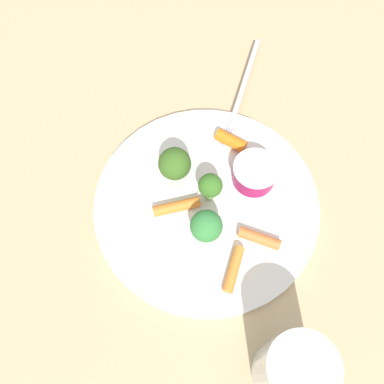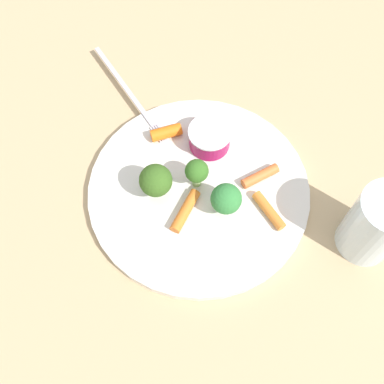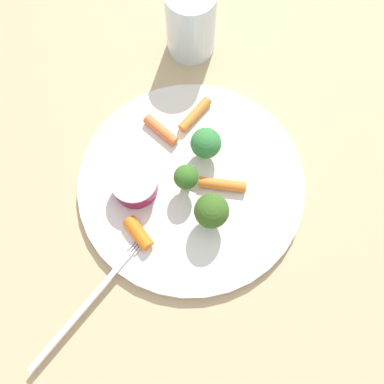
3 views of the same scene
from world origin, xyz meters
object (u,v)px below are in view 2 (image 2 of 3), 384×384
(carrot_stick_0, at_px, (269,211))
(fork, at_px, (130,93))
(sauce_cup, at_px, (210,138))
(carrot_stick_3, at_px, (166,132))
(plate, at_px, (199,191))
(carrot_stick_2, at_px, (260,176))
(drinking_glass, at_px, (376,225))
(carrot_stick_1, at_px, (185,211))
(broccoli_floret_2, at_px, (156,181))
(broccoli_floret_0, at_px, (226,199))
(broccoli_floret_1, at_px, (198,171))

(carrot_stick_0, relative_size, fork, 0.28)
(sauce_cup, bearing_deg, carrot_stick_3, 54.98)
(plate, bearing_deg, carrot_stick_3, 6.30)
(carrot_stick_2, xyz_separation_m, drinking_glass, (-0.12, -0.08, 0.03))
(sauce_cup, xyz_separation_m, carrot_stick_1, (-0.08, 0.07, -0.01))
(carrot_stick_0, bearing_deg, broccoli_floret_2, 56.97)
(sauce_cup, distance_m, carrot_stick_1, 0.11)
(broccoli_floret_0, distance_m, drinking_glass, 0.18)
(plate, bearing_deg, carrot_stick_0, -133.60)
(sauce_cup, xyz_separation_m, broccoli_floret_0, (-0.10, 0.02, 0.01))
(carrot_stick_2, relative_size, drinking_glass, 0.50)
(carrot_stick_0, xyz_separation_m, carrot_stick_3, (0.16, 0.08, 0.00))
(broccoli_floret_0, distance_m, carrot_stick_3, 0.14)
(carrot_stick_3, bearing_deg, broccoli_floret_2, 151.99)
(carrot_stick_2, bearing_deg, broccoli_floret_0, 111.70)
(broccoli_floret_0, height_order, drinking_glass, drinking_glass)
(carrot_stick_2, height_order, carrot_stick_3, carrot_stick_3)
(broccoli_floret_2, distance_m, drinking_glass, 0.26)
(broccoli_floret_2, bearing_deg, drinking_glass, -125.31)
(plate, relative_size, broccoli_floret_1, 6.05)
(drinking_glass, bearing_deg, carrot_stick_1, 59.54)
(carrot_stick_3, distance_m, drinking_glass, 0.29)
(carrot_stick_1, bearing_deg, broccoli_floret_1, -42.46)
(broccoli_floret_0, distance_m, broccoli_floret_2, 0.09)
(broccoli_floret_2, relative_size, fork, 0.28)
(sauce_cup, distance_m, carrot_stick_3, 0.06)
(carrot_stick_0, distance_m, carrot_stick_3, 0.18)
(carrot_stick_3, distance_m, fork, 0.09)
(broccoli_floret_0, relative_size, carrot_stick_1, 0.84)
(carrot_stick_1, distance_m, carrot_stick_3, 0.12)
(sauce_cup, height_order, broccoli_floret_0, broccoli_floret_0)
(broccoli_floret_1, relative_size, fork, 0.24)
(plate, bearing_deg, broccoli_floret_0, -154.75)
(carrot_stick_0, bearing_deg, fork, 22.63)
(broccoli_floret_2, xyz_separation_m, drinking_glass, (-0.15, -0.22, 0.01))
(plate, distance_m, fork, 0.18)
(carrot_stick_3, relative_size, drinking_glass, 0.41)
(sauce_cup, distance_m, fork, 0.14)
(carrot_stick_2, xyz_separation_m, carrot_stick_3, (0.11, 0.09, 0.00))
(sauce_cup, distance_m, broccoli_floret_0, 0.10)
(carrot_stick_0, bearing_deg, carrot_stick_2, -13.19)
(broccoli_floret_2, xyz_separation_m, carrot_stick_3, (0.08, -0.04, -0.03))
(carrot_stick_3, bearing_deg, carrot_stick_2, -140.39)
(broccoli_floret_0, xyz_separation_m, broccoli_floret_2, (0.05, 0.07, 0.00))
(broccoli_floret_1, height_order, fork, broccoli_floret_1)
(sauce_cup, bearing_deg, carrot_stick_0, -166.69)
(broccoli_floret_1, height_order, carrot_stick_3, broccoli_floret_1)
(plate, distance_m, carrot_stick_0, 0.09)
(carrot_stick_1, bearing_deg, drinking_glass, -120.46)
(sauce_cup, height_order, carrot_stick_3, sauce_cup)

